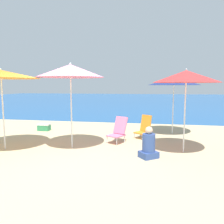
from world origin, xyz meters
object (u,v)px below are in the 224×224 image
Objects in this scene: beach_umbrella_orange at (1,74)px; cooler_box at (44,127)px; beach_chair_orange at (144,127)px; beach_umbrella_red at (186,76)px; beach_umbrella_navy at (174,81)px; beach_chair_pink at (118,130)px; beach_umbrella_pink at (70,71)px; person_seated_near at (149,145)px.

cooler_box is (-0.14, 2.59, -1.96)m from beach_umbrella_orange.
beach_umbrella_orange is 2.87× the size of beach_chair_orange.
beach_umbrella_red reaches higher than cooler_box.
beach_umbrella_red is (0.08, -2.32, 0.07)m from beach_umbrella_navy.
beach_umbrella_orange is 3.73m from beach_chair_pink.
beach_umbrella_navy is at bearing 30.85° from beach_umbrella_orange.
beach_umbrella_navy is 3.92m from beach_umbrella_pink.
beach_umbrella_pink reaches higher than cooler_box.
beach_umbrella_navy is 5.68m from beach_umbrella_orange.
cooler_box is (-4.17, 2.66, -0.17)m from person_seated_near.
beach_umbrella_pink is 3.06× the size of person_seated_near.
cooler_box is (-1.98, 2.14, -2.05)m from beach_umbrella_pink.
beach_umbrella_red is at bearing -15.64° from beach_chair_orange.
cooler_box is at bearing 132.82° from beach_umbrella_pink.
beach_umbrella_pink is at bearing -47.18° from cooler_box.
beach_umbrella_navy is at bearing 77.22° from beach_chair_orange.
cooler_box is (-3.99, 0.54, -0.22)m from beach_chair_orange.
cooler_box is at bearing -176.31° from beach_umbrella_navy.
person_seated_near is at bearing -48.07° from beach_chair_orange.
cooler_box is at bearing 93.20° from beach_umbrella_orange.
beach_chair_orange is at bearing -139.78° from beach_umbrella_navy.
beach_umbrella_red is (4.96, 0.59, -0.07)m from beach_umbrella_orange.
beach_umbrella_orange is 4.83× the size of cooler_box.
cooler_box is (-3.21, 1.32, -0.25)m from beach_chair_pink.
beach_chair_orange is 0.98× the size of beach_chair_pink.
beach_umbrella_pink reaches higher than beach_umbrella_orange.
cooler_box is at bearing -159.65° from person_seated_near.
person_seated_near is (-0.93, -0.67, -1.71)m from beach_umbrella_red.
beach_umbrella_red is at bearing -21.35° from cooler_box.
person_seated_near reaches higher than beach_chair_orange.
beach_umbrella_pink is 3.08× the size of beach_chair_orange.
person_seated_near is (2.19, -0.52, -1.88)m from beach_umbrella_pink.
beach_chair_orange is (2.01, 1.60, -1.83)m from beach_umbrella_pink.
beach_umbrella_red is at bearing 2.71° from beach_umbrella_pink.
beach_umbrella_navy is at bearing 39.09° from beach_umbrella_pink.
beach_chair_pink is at bearing 22.52° from beach_umbrella_orange.
beach_chair_pink reaches higher than cooler_box.
beach_umbrella_navy is 2.69× the size of person_seated_near.
beach_umbrella_pink is (1.84, 0.45, 0.10)m from beach_umbrella_orange.
person_seated_near is at bearing -105.75° from beach_umbrella_navy.
beach_umbrella_orange is 4.99m from beach_umbrella_red.
beach_chair_orange is 0.99× the size of person_seated_near.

